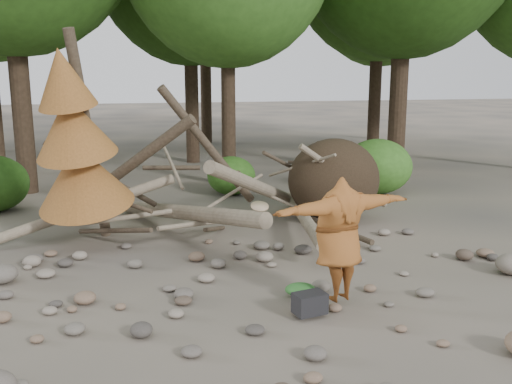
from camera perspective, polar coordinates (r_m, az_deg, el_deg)
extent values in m
plane|color=#514C44|center=(9.17, 2.01, -10.50)|extent=(120.00, 120.00, 0.00)
ellipsoid|color=#332619|center=(13.62, 7.79, 1.19)|extent=(2.20, 1.87, 1.98)
cylinder|color=gray|center=(12.30, -7.08, -2.05)|extent=(2.61, 5.11, 1.08)
cylinder|color=gray|center=(13.01, 0.52, 0.39)|extent=(3.18, 3.71, 1.90)
cylinder|color=brown|center=(12.94, -12.92, 2.28)|extent=(3.08, 1.91, 2.49)
cylinder|color=gray|center=(12.69, 4.79, -2.49)|extent=(1.13, 4.98, 0.43)
cylinder|color=brown|center=(13.23, -4.74, 4.49)|extent=(2.39, 1.03, 2.89)
cylinder|color=gray|center=(12.51, -16.40, -1.51)|extent=(3.71, 0.86, 1.20)
cylinder|color=#4C3F30|center=(12.10, -14.03, -3.78)|extent=(1.52, 1.70, 0.49)
cylinder|color=gray|center=(13.09, -2.24, 0.01)|extent=(1.57, 0.85, 0.69)
cylinder|color=#4C3F30|center=(13.88, 3.84, 2.35)|extent=(1.92, 1.25, 1.10)
cylinder|color=gray|center=(12.58, -8.36, 2.64)|extent=(0.37, 1.42, 0.85)
cylinder|color=#4C3F30|center=(12.67, 7.79, -3.53)|extent=(0.79, 2.54, 0.12)
cylinder|color=gray|center=(11.77, -5.77, -3.16)|extent=(1.78, 1.11, 0.29)
cylinder|color=#4C3F30|center=(12.06, -16.39, 5.25)|extent=(0.67, 1.13, 4.35)
cone|color=brown|center=(11.85, -17.01, 1.68)|extent=(2.06, 2.13, 1.86)
cone|color=brown|center=(11.53, -17.90, 6.38)|extent=(1.71, 1.78, 1.65)
cone|color=brown|center=(11.31, -18.74, 10.80)|extent=(1.23, 1.30, 1.41)
cylinder|color=#38281C|center=(17.91, -22.89, 14.14)|extent=(0.56, 0.56, 8.96)
cylinder|color=#38281C|center=(17.68, -2.81, 12.12)|extent=(0.44, 0.44, 7.14)
cylinder|color=#38281C|center=(20.26, 14.35, 15.01)|extent=(0.60, 0.60, 9.45)
cylinder|color=#38281C|center=(22.56, -6.54, 13.78)|extent=(0.52, 0.52, 8.54)
cylinder|color=#38281C|center=(24.26, 11.94, 12.97)|extent=(0.50, 0.50, 8.12)
cylinder|color=#38281C|center=(29.00, -5.09, 13.58)|extent=(0.54, 0.54, 8.75)
cylinder|color=#38281C|center=(31.15, 12.09, 12.41)|extent=(0.46, 0.46, 7.84)
ellipsoid|color=#33671D|center=(16.53, -2.49, 1.65)|extent=(1.40, 1.40, 1.12)
ellipsoid|color=#3F7A26|center=(17.04, 12.05, 2.53)|extent=(2.00, 2.00, 1.60)
imported|color=brown|center=(8.69, 8.30, -4.66)|extent=(2.43, 1.15, 1.91)
cylinder|color=#9E8564|center=(8.08, 0.38, -1.44)|extent=(0.34, 0.33, 0.13)
cube|color=black|center=(8.47, 5.39, -11.39)|extent=(0.51, 0.39, 0.31)
ellipsoid|color=#2B6327|center=(9.15, 4.43, -9.96)|extent=(0.48, 0.40, 0.18)
ellipsoid|color=#C16221|center=(8.61, 4.50, -11.71)|extent=(0.29, 0.23, 0.10)
ellipsoid|color=#696258|center=(10.60, -24.13, -7.49)|extent=(0.55, 0.49, 0.33)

